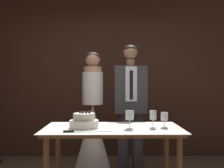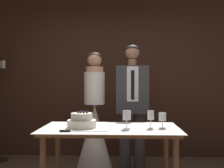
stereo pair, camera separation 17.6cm
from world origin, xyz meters
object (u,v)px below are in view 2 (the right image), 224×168
object	(u,v)px
cake_table	(110,137)
wine_glass_middle	(127,116)
wine_glass_far	(162,117)
bride	(95,131)
cake_knife	(74,131)
tiered_cake	(82,121)
groom	(132,103)
wine_glass_near	(151,116)

from	to	relation	value
cake_table	wine_glass_middle	distance (m)	0.29
wine_glass_far	bride	bearing A→B (deg)	130.49
cake_knife	bride	world-z (taller)	bride
cake_table	tiered_cake	bearing A→B (deg)	-177.19
tiered_cake	groom	xyz separation A→B (m)	(0.55, 0.93, 0.11)
wine_glass_near	cake_knife	bearing A→B (deg)	-162.23
cake_table	groom	xyz separation A→B (m)	(0.26, 0.91, 0.27)
cake_table	wine_glass_middle	xyz separation A→B (m)	(0.17, -0.08, 0.23)
cake_knife	wine_glass_middle	world-z (taller)	wine_glass_middle
cake_knife	wine_glass_far	bearing A→B (deg)	12.22
tiered_cake	bride	distance (m)	0.96
cake_knife	cake_table	bearing A→B (deg)	35.02
wine_glass_middle	groom	size ratio (longest dim) A/B	0.10
cake_knife	wine_glass_far	world-z (taller)	wine_glass_far
tiered_cake	wine_glass_middle	xyz separation A→B (m)	(0.46, -0.06, 0.07)
cake_knife	bride	size ratio (longest dim) A/B	0.27
bride	groom	bearing A→B (deg)	-0.07
wine_glass_near	groom	world-z (taller)	groom
cake_table	groom	size ratio (longest dim) A/B	0.80
tiered_cake	cake_knife	distance (m)	0.26
cake_knife	groom	size ratio (longest dim) A/B	0.25
wine_glass_middle	bride	size ratio (longest dim) A/B	0.11
wine_glass_middle	groom	world-z (taller)	groom
cake_table	tiered_cake	size ratio (longest dim) A/B	4.75
wine_glass_far	groom	distance (m)	0.96
wine_glass_near	groom	size ratio (longest dim) A/B	0.10
wine_glass_near	wine_glass_far	world-z (taller)	wine_glass_near
wine_glass_far	groom	bearing A→B (deg)	106.66
wine_glass_near	wine_glass_middle	xyz separation A→B (m)	(-0.24, -0.04, 0.00)
tiered_cake	wine_glass_far	distance (m)	0.82
cake_table	wine_glass_middle	size ratio (longest dim) A/B	7.70
cake_knife	groom	bearing A→B (deg)	59.25
groom	tiered_cake	bearing A→B (deg)	-120.56
groom	bride	bearing A→B (deg)	179.93
tiered_cake	wine_glass_middle	size ratio (longest dim) A/B	1.62
cake_table	wine_glass_far	distance (m)	0.57
wine_glass_near	bride	xyz separation A→B (m)	(-0.67, 0.94, -0.32)
wine_glass_near	wine_glass_far	bearing A→B (deg)	10.76
cake_knife	wine_glass_middle	xyz separation A→B (m)	(0.49, 0.19, 0.12)
wine_glass_middle	wine_glass_far	bearing A→B (deg)	10.62
cake_table	wine_glass_near	world-z (taller)	wine_glass_near
wine_glass_middle	wine_glass_far	xyz separation A→B (m)	(0.36, 0.07, -0.02)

